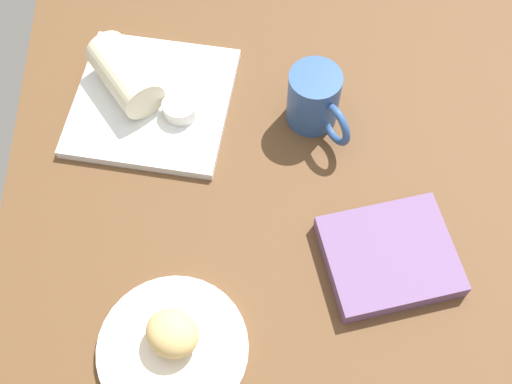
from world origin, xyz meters
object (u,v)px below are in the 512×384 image
(coffee_mug, at_px, (315,99))
(book_stack, at_px, (389,256))
(round_plate, at_px, (173,349))
(breakfast_wrap, at_px, (125,75))
(sauce_cup, at_px, (180,107))
(scone_pastry, at_px, (172,333))
(square_plate, at_px, (152,102))

(coffee_mug, bearing_deg, book_stack, -69.90)
(round_plate, bearing_deg, breakfast_wrap, 101.16)
(book_stack, bearing_deg, sauce_cup, 139.78)
(round_plate, distance_m, breakfast_wrap, 0.45)
(scone_pastry, bearing_deg, sauce_cup, 90.02)
(square_plate, relative_size, book_stack, 1.20)
(square_plate, distance_m, breakfast_wrap, 0.06)
(square_plate, height_order, breakfast_wrap, breakfast_wrap)
(scone_pastry, bearing_deg, breakfast_wrap, 101.78)
(square_plate, xyz_separation_m, coffee_mug, (0.26, -0.04, 0.04))
(round_plate, height_order, coffee_mug, coffee_mug)
(scone_pastry, relative_size, square_plate, 0.29)
(scone_pastry, relative_size, sauce_cup, 1.28)
(sauce_cup, distance_m, book_stack, 0.40)
(round_plate, bearing_deg, square_plate, 96.45)
(scone_pastry, relative_size, breakfast_wrap, 0.54)
(round_plate, height_order, square_plate, square_plate)
(sauce_cup, xyz_separation_m, book_stack, (0.31, -0.26, -0.02))
(coffee_mug, bearing_deg, sauce_cup, 178.15)
(round_plate, height_order, book_stack, book_stack)
(book_stack, bearing_deg, breakfast_wrap, 141.82)
(round_plate, relative_size, book_stack, 0.98)
(sauce_cup, xyz_separation_m, coffee_mug, (0.21, -0.01, 0.02))
(square_plate, bearing_deg, round_plate, -83.55)
(breakfast_wrap, distance_m, book_stack, 0.50)
(sauce_cup, height_order, coffee_mug, coffee_mug)
(round_plate, relative_size, breakfast_wrap, 1.52)
(square_plate, xyz_separation_m, breakfast_wrap, (-0.04, 0.02, 0.04))
(round_plate, height_order, scone_pastry, scone_pastry)
(round_plate, relative_size, sauce_cup, 3.63)
(book_stack, distance_m, coffee_mug, 0.27)
(scone_pastry, height_order, coffee_mug, coffee_mug)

